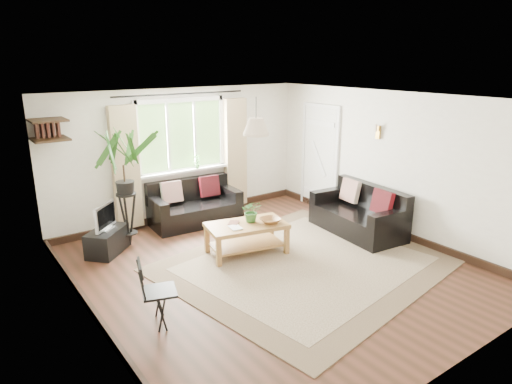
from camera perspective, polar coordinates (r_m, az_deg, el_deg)
floor at (r=6.64m, az=2.04°, el=-9.52°), size 5.50×5.50×0.00m
ceiling at (r=5.99m, az=2.27°, el=11.57°), size 5.50×5.50×0.00m
wall_back at (r=8.49m, az=-9.30°, el=4.63°), size 5.00×0.02×2.40m
wall_front at (r=4.50m, az=24.29°, el=-7.44°), size 5.00×0.02×2.40m
wall_left at (r=5.15m, az=-20.51°, el=-4.02°), size 0.02×5.50×2.40m
wall_right at (r=7.95m, az=16.59°, el=3.35°), size 0.02×5.50×2.40m
rug at (r=6.79m, az=6.31°, el=-8.91°), size 4.26×3.82×0.02m
window at (r=8.39m, az=-9.29°, el=6.93°), size 2.50×0.16×2.16m
door at (r=9.08m, az=7.95°, el=4.16°), size 0.06×0.96×2.06m
corner_shelf at (r=7.42m, az=-24.47°, el=7.11°), size 0.50×0.50×0.34m
pendant_lamp at (r=6.35m, az=0.00°, el=8.68°), size 0.36×0.36×0.54m
wall_sconce at (r=7.98m, az=14.90°, el=7.49°), size 0.12×0.12×0.28m
sofa_back at (r=8.31m, az=-7.64°, el=-1.47°), size 1.64×0.90×0.74m
sofa_right at (r=7.97m, az=12.58°, el=-2.40°), size 1.72×0.98×0.78m
coffee_table at (r=7.02m, az=-1.18°, el=-5.85°), size 1.30×0.89×0.49m
table_plant at (r=6.96m, az=-0.55°, el=-2.41°), size 0.40×0.38×0.34m
bowl at (r=6.96m, az=1.80°, el=-3.58°), size 0.33×0.33×0.08m
book_a at (r=6.73m, az=-3.24°, el=-4.57°), size 0.19×0.24×0.02m
book_b at (r=6.96m, az=-3.43°, el=-3.83°), size 0.25×0.25×0.02m
tv_stand at (r=7.43m, az=-18.08°, el=-5.85°), size 0.80×0.78×0.38m
tv at (r=7.29m, az=-18.36°, el=-2.91°), size 0.52×0.51×0.42m
palm_stand at (r=7.40m, az=-16.01°, el=0.34°), size 0.86×0.86×1.87m
folding_chair at (r=5.32m, az=-11.99°, el=-12.19°), size 0.51×0.51×0.78m
sill_plant at (r=8.53m, az=-7.39°, el=3.83°), size 0.14×0.10×0.27m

